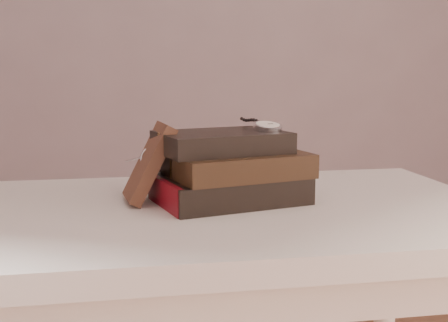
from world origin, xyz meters
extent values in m
cube|color=silver|center=(0.00, 0.35, 0.73)|extent=(1.00, 0.60, 0.04)
cube|color=white|center=(0.00, 0.35, 0.67)|extent=(0.88, 0.49, 0.08)
cube|color=black|center=(0.02, 0.38, 0.77)|extent=(0.29, 0.23, 0.05)
cube|color=beige|center=(0.03, 0.38, 0.77)|extent=(0.28, 0.22, 0.04)
cube|color=gold|center=(-0.10, 0.37, 0.77)|extent=(0.01, 0.01, 0.05)
cube|color=maroon|center=(-0.10, 0.35, 0.77)|extent=(0.05, 0.16, 0.05)
cube|color=black|center=(0.04, 0.37, 0.82)|extent=(0.27, 0.22, 0.04)
cube|color=beige|center=(0.04, 0.37, 0.82)|extent=(0.26, 0.20, 0.03)
cube|color=gold|center=(-0.08, 0.37, 0.82)|extent=(0.01, 0.01, 0.04)
cube|color=black|center=(0.01, 0.38, 0.86)|extent=(0.25, 0.20, 0.04)
cube|color=beige|center=(0.01, 0.38, 0.86)|extent=(0.24, 0.19, 0.03)
cube|color=gold|center=(-0.10, 0.38, 0.86)|extent=(0.01, 0.01, 0.04)
cube|color=#3A2016|center=(-0.12, 0.40, 0.82)|extent=(0.10, 0.10, 0.14)
cylinder|color=silver|center=(0.09, 0.38, 0.88)|extent=(0.06, 0.07, 0.02)
cylinder|color=white|center=(0.09, 0.38, 0.89)|extent=(0.05, 0.05, 0.01)
torus|color=silver|center=(0.09, 0.38, 0.89)|extent=(0.06, 0.06, 0.01)
cylinder|color=silver|center=(0.09, 0.41, 0.88)|extent=(0.01, 0.01, 0.01)
cube|color=black|center=(0.09, 0.38, 0.89)|extent=(0.00, 0.01, 0.00)
cube|color=black|center=(0.10, 0.38, 0.89)|extent=(0.01, 0.00, 0.00)
sphere|color=black|center=(0.09, 0.42, 0.89)|extent=(0.01, 0.01, 0.01)
sphere|color=black|center=(0.08, 0.43, 0.89)|extent=(0.01, 0.01, 0.01)
sphere|color=black|center=(0.08, 0.44, 0.89)|extent=(0.01, 0.01, 0.01)
sphere|color=black|center=(0.08, 0.45, 0.89)|extent=(0.01, 0.01, 0.01)
sphere|color=black|center=(0.08, 0.46, 0.89)|extent=(0.01, 0.01, 0.01)
sphere|color=black|center=(0.08, 0.48, 0.89)|extent=(0.01, 0.01, 0.01)
sphere|color=black|center=(0.07, 0.49, 0.89)|extent=(0.01, 0.01, 0.01)
sphere|color=black|center=(0.07, 0.50, 0.89)|extent=(0.01, 0.01, 0.01)
torus|color=silver|center=(-0.11, 0.42, 0.82)|extent=(0.05, 0.03, 0.05)
torus|color=silver|center=(-0.06, 0.44, 0.82)|extent=(0.05, 0.03, 0.05)
cylinder|color=silver|center=(-0.08, 0.43, 0.83)|extent=(0.02, 0.01, 0.00)
cylinder|color=silver|center=(-0.15, 0.48, 0.82)|extent=(0.03, 0.11, 0.03)
cylinder|color=silver|center=(-0.05, 0.50, 0.82)|extent=(0.03, 0.11, 0.03)
camera|label=1|loc=(-0.17, -0.63, 0.99)|focal=46.18mm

